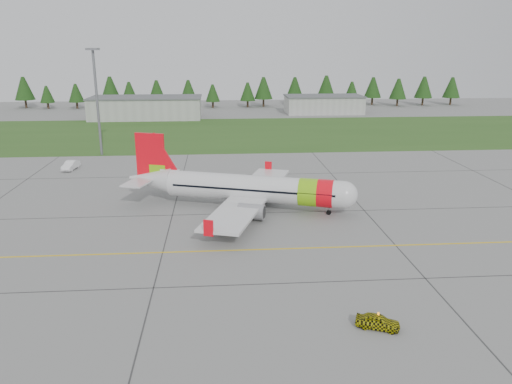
{
  "coord_description": "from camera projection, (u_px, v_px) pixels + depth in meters",
  "views": [
    {
      "loc": [
        -8.95,
        -40.87,
        20.78
      ],
      "look_at": [
        -4.36,
        18.87,
        3.18
      ],
      "focal_mm": 35.0,
      "sensor_mm": 36.0,
      "label": 1
    }
  ],
  "objects": [
    {
      "name": "hangar_east",
      "position": [
        324.0,
        105.0,
        159.6
      ],
      "size": [
        24.0,
        12.0,
        5.2
      ],
      "primitive_type": "cube",
      "color": "#A8A8A3",
      "rests_on": "ground"
    },
    {
      "name": "service_van",
      "position": [
        70.0,
        156.0,
        86.43
      ],
      "size": [
        1.85,
        1.77,
        4.73
      ],
      "primitive_type": "imported",
      "rotation": [
        0.0,
        0.0,
        -0.14
      ],
      "color": "white",
      "rests_on": "ground"
    },
    {
      "name": "floodlight_mast",
      "position": [
        97.0,
        104.0,
        95.92
      ],
      "size": [
        0.5,
        0.5,
        20.0
      ],
      "primitive_type": "cylinder",
      "color": "slate",
      "rests_on": "ground"
    },
    {
      "name": "hangar_west",
      "position": [
        146.0,
        108.0,
        147.79
      ],
      "size": [
        32.0,
        14.0,
        6.0
      ],
      "primitive_type": "cube",
      "color": "#A8A8A3",
      "rests_on": "ground"
    },
    {
      "name": "taxi_guideline",
      "position": [
        304.0,
        248.0,
        53.26
      ],
      "size": [
        120.0,
        0.25,
        0.02
      ],
      "primitive_type": "cube",
      "color": "gold",
      "rests_on": "ground"
    },
    {
      "name": "follow_me_car",
      "position": [
        379.0,
        309.0,
        37.73
      ],
      "size": [
        1.56,
        1.67,
        3.34
      ],
      "primitive_type": "imported",
      "rotation": [
        0.0,
        0.0,
        1.19
      ],
      "color": "#D2CD0B",
      "rests_on": "ground"
    },
    {
      "name": "ground",
      "position": [
        319.0,
        282.0,
        45.61
      ],
      "size": [
        320.0,
        320.0,
        0.0
      ],
      "primitive_type": "plane",
      "color": "gray",
      "rests_on": "ground"
    },
    {
      "name": "treeline",
      "position": [
        242.0,
        92.0,
        176.22
      ],
      "size": [
        160.0,
        8.0,
        10.0
      ],
      "primitive_type": null,
      "color": "#1C3F14",
      "rests_on": "ground"
    },
    {
      "name": "grass_strip",
      "position": [
        254.0,
        133.0,
        124.05
      ],
      "size": [
        320.0,
        50.0,
        0.03
      ],
      "primitive_type": "cube",
      "color": "#30561E",
      "rests_on": "ground"
    },
    {
      "name": "aircraft",
      "position": [
        249.0,
        188.0,
        65.62
      ],
      "size": [
        30.35,
        28.77,
        9.5
      ],
      "rotation": [
        0.0,
        0.0,
        -0.32
      ],
      "color": "silver",
      "rests_on": "ground"
    }
  ]
}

